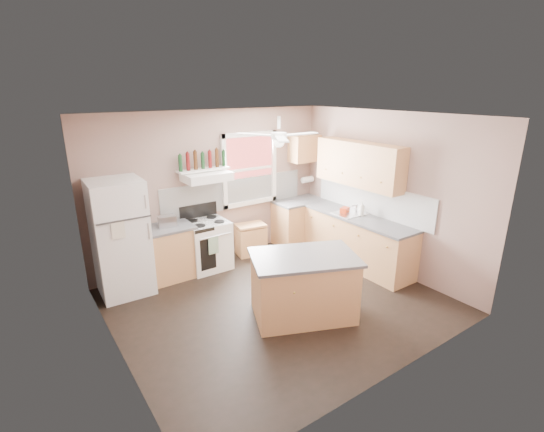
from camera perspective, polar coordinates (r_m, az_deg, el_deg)
floor at (r=6.02m, az=0.87°, el=-12.30°), size 4.50×4.50×0.00m
ceiling at (r=5.20m, az=1.01°, el=14.28°), size 4.50×4.50×0.00m
wall_back at (r=7.14m, az=-8.62°, el=4.16°), size 4.50×0.05×2.70m
wall_right at (r=6.99m, az=16.29°, el=3.33°), size 0.05×4.00×2.70m
wall_left at (r=4.60m, az=-22.82°, el=-5.04°), size 0.05×4.00×2.70m
backsplash_back at (r=7.35m, az=-5.28°, el=3.29°), size 2.90×0.03×0.55m
backsplash_right at (r=7.19m, az=14.13°, el=2.46°), size 0.03×2.60×0.55m
window_view at (r=7.40m, az=-3.33°, el=6.81°), size 1.00×0.02×1.20m
window_frame at (r=7.38m, az=-3.22°, el=6.78°), size 1.16×0.07×1.36m
refrigerator at (r=6.35m, az=-21.09°, el=-2.98°), size 0.78×0.76×1.79m
base_cabinet_left at (r=6.76m, az=-15.09°, el=-5.33°), size 0.90×0.60×0.86m
counter_left at (r=6.60m, az=-15.41°, el=-1.74°), size 0.92×0.62×0.04m
toaster at (r=6.58m, az=-14.96°, el=-0.73°), size 0.30×0.20×0.18m
stove at (r=6.98m, az=-9.34°, el=-4.14°), size 0.71×0.65×0.86m
range_hood at (r=6.74m, az=-9.43°, el=5.65°), size 0.78×0.50×0.14m
bottle_shelf at (r=6.83m, az=-9.92°, el=6.64°), size 0.90×0.26×0.03m
cart at (r=7.52m, az=-3.09°, el=-3.58°), size 0.59×0.44×0.54m
base_cabinet_corner at (r=8.04m, az=3.95°, el=-0.91°), size 1.00×0.60×0.86m
base_cabinet_right at (r=7.22m, az=12.17°, el=-3.58°), size 0.60×2.20×0.86m
counter_corner at (r=7.91m, az=4.02°, el=2.17°), size 1.02×0.62×0.04m
counter_right at (r=7.06m, az=12.36°, el=-0.20°), size 0.62×2.22×0.04m
sink at (r=7.18m, az=11.21°, el=0.33°), size 0.55×0.45×0.03m
faucet at (r=7.27m, az=12.12°, el=1.11°), size 0.03×0.03×0.14m
upper_cabinet_right at (r=7.07m, az=12.45°, el=7.37°), size 0.33×1.80×0.76m
upper_cabinet_corner at (r=7.92m, az=4.74°, el=9.73°), size 0.60×0.33×0.52m
paper_towel at (r=8.13m, az=5.14°, el=5.29°), size 0.26×0.12×0.12m
island at (r=5.52m, az=4.58°, el=-10.24°), size 1.56×1.30×0.86m
island_top at (r=5.32m, az=4.70°, el=-5.97°), size 1.66×1.40×0.04m
ceiling_fan_hub at (r=5.22m, az=1.00°, el=11.55°), size 0.20×0.20×0.08m
soap_bottle at (r=7.05m, az=12.89°, el=1.04°), size 0.11×0.11×0.26m
red_caddy at (r=7.18m, az=10.48°, el=0.83°), size 0.21×0.18×0.10m
wine_bottles at (r=6.80m, az=-9.98°, el=7.95°), size 0.86×0.06×0.31m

